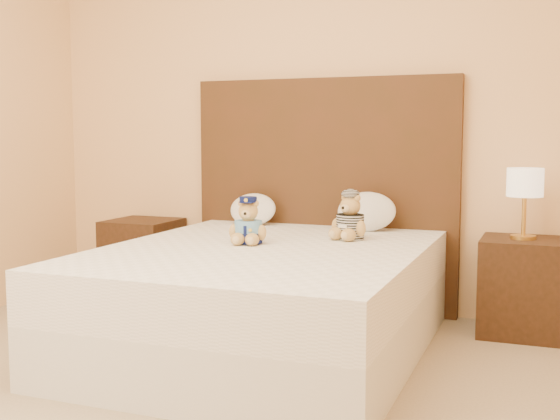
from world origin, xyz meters
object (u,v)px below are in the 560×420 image
Objects in this scene: pillow_left at (253,208)px; nightstand_left at (143,259)px; bed at (265,298)px; nightstand_right at (521,287)px; teddy_police at (248,221)px; pillow_right at (366,209)px; teddy_prisoner at (350,216)px; lamp at (525,186)px.

nightstand_left is at bearing -177.91° from pillow_left.
bed is at bearing -62.80° from pillow_left.
pillow_left is at bearing 178.97° from nightstand_right.
pillow_left is (-1.68, 0.03, 0.39)m from nightstand_right.
nightstand_left is 1.40m from teddy_police.
pillow_right reaches higher than nightstand_right.
teddy_police reaches higher than bed.
teddy_police is at bearing -152.15° from nightstand_right.
nightstand_right is at bearing 42.13° from teddy_prisoner.
nightstand_right is at bearing -1.88° from pillow_right.
lamp is at bearing 42.13° from teddy_prisoner.
bed is at bearing -108.69° from teddy_prisoner.
lamp is 0.99m from teddy_prisoner.
pillow_left is at bearing 180.00° from pillow_right.
teddy_police is 0.88m from pillow_right.
teddy_prisoner is 0.71× the size of pillow_right.
bed is 0.43m from teddy_police.
teddy_prisoner is (0.34, 0.43, 0.41)m from bed.
nightstand_right is at bearing 19.35° from teddy_police.
nightstand_right is 1.38× the size of lamp.
teddy_prisoner is at bearing -27.54° from pillow_left.
teddy_police is at bearing 149.64° from bed.
lamp reaches higher than pillow_right.
teddy_police is (-0.13, 0.07, 0.40)m from bed.
nightstand_left is at bearing -173.22° from teddy_prisoner.
pillow_left is 0.87× the size of pillow_right.
lamp is at bearing 180.00° from nightstand_right.
nightstand_left is at bearing 138.63° from teddy_police.
pillow_left is 0.76m from pillow_right.
nightstand_right is (2.50, 0.00, 0.00)m from nightstand_left.
pillow_right is at bearing 50.25° from teddy_police.
pillow_left reaches higher than nightstand_right.
pillow_right is at bearing 0.00° from pillow_left.
nightstand_left is 2.19× the size of teddy_police.
nightstand_left is 1.38× the size of lamp.
teddy_prisoner is at bearing -88.77° from pillow_right.
teddy_police is 0.59m from teddy_prisoner.
pillow_left is at bearing 117.20° from bed.
bed is 7.97× the size of teddy_police.
nightstand_right is 1.72m from pillow_left.
lamp is at bearing -1.88° from pillow_right.
pillow_right is at bearing 178.12° from nightstand_right.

